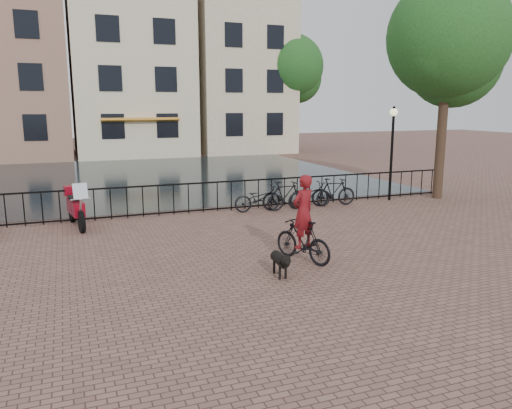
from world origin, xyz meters
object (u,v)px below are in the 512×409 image
object	(u,v)px
cyclist	(303,224)
dog	(280,263)
lamp_post	(392,137)
motorcycle	(76,203)

from	to	relation	value
cyclist	dog	bearing A→B (deg)	17.78
lamp_post	motorcycle	xyz separation A→B (m)	(-11.25, -0.29, -1.65)
cyclist	lamp_post	bearing A→B (deg)	-160.65
cyclist	motorcycle	distance (m)	7.20
lamp_post	dog	world-z (taller)	lamp_post
cyclist	dog	distance (m)	1.32
cyclist	dog	size ratio (longest dim) A/B	2.68
lamp_post	cyclist	size ratio (longest dim) A/B	1.46
cyclist	motorcycle	bearing A→B (deg)	-70.11
lamp_post	motorcycle	distance (m)	11.37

